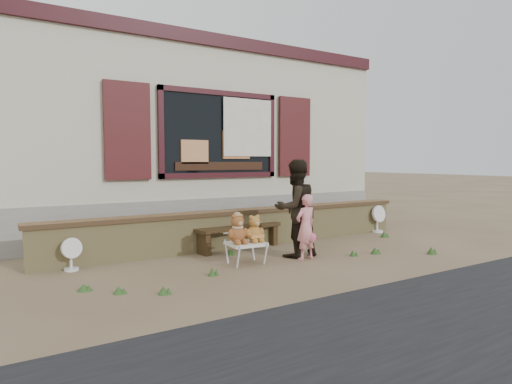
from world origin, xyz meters
TOP-DOWN VIEW (x-y plane):
  - ground at (0.00, 0.00)m, footprint 80.00×80.00m
  - shopfront at (0.00, 4.49)m, footprint 8.04×5.13m
  - brick_wall at (0.00, 1.00)m, footprint 7.10×0.36m
  - bench at (-0.22, 0.80)m, footprint 1.65×0.54m
  - folding_chair at (-0.65, -0.18)m, footprint 0.55×0.49m
  - teddy_bear_left at (-0.79, -0.17)m, footprint 0.34×0.30m
  - teddy_bear_right at (-0.51, -0.19)m, footprint 0.32×0.28m
  - child at (0.28, -0.41)m, footprint 0.40×0.29m
  - adult at (0.27, -0.16)m, footprint 0.77×0.61m
  - fan_left at (-2.93, 0.75)m, footprint 0.30×0.20m
  - fan_right at (3.17, 0.80)m, footprint 0.36×0.25m
  - grass_tufts at (0.09, -0.44)m, footprint 5.92×1.81m

SIDE VIEW (x-z plane):
  - ground at x=0.00m, z-range 0.00..0.00m
  - grass_tufts at x=0.09m, z-range -0.01..0.11m
  - fan_left at x=-2.93m, z-range 0.00..0.47m
  - fan_right at x=3.17m, z-range 0.00..0.58m
  - folding_chair at x=-0.65m, z-range 0.13..0.45m
  - bench at x=-0.22m, z-range 0.10..0.51m
  - brick_wall at x=0.00m, z-range 0.01..0.67m
  - child at x=0.28m, z-range 0.00..1.02m
  - teddy_bear_right at x=-0.51m, z-range 0.32..0.73m
  - teddy_bear_left at x=-0.79m, z-range 0.32..0.77m
  - adult at x=0.27m, z-range 0.00..1.55m
  - shopfront at x=0.00m, z-range 0.00..4.00m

